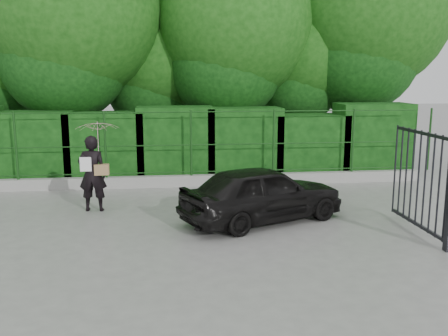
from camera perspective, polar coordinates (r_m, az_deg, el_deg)
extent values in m
plane|color=gray|center=(9.53, -4.65, -8.09)|extent=(80.00, 80.00, 0.00)
cube|color=#9E9E99|center=(13.84, -5.38, -1.49)|extent=(14.00, 0.25, 0.30)
cylinder|color=#153E13|center=(14.19, -22.68, 2.34)|extent=(0.06, 0.06, 1.80)
cylinder|color=#153E13|center=(13.74, -13.41, 2.62)|extent=(0.06, 0.06, 1.80)
cylinder|color=#153E13|center=(13.67, -3.78, 2.85)|extent=(0.06, 0.06, 1.80)
cylinder|color=#153E13|center=(13.97, 5.69, 3.00)|extent=(0.06, 0.06, 1.80)
cylinder|color=#153E13|center=(14.64, 14.53, 3.06)|extent=(0.06, 0.06, 1.80)
cylinder|color=#153E13|center=(15.62, 22.42, 3.05)|extent=(0.06, 0.06, 1.80)
cylinder|color=#153E13|center=(13.78, -5.40, -0.48)|extent=(13.60, 0.03, 0.03)
cylinder|color=#153E13|center=(13.66, -5.46, 2.61)|extent=(13.60, 0.03, 0.03)
cylinder|color=#153E13|center=(13.56, -5.53, 6.38)|extent=(13.60, 0.03, 0.03)
cube|color=black|center=(15.12, -20.89, 2.22)|extent=(2.20, 1.20, 2.03)
cube|color=black|center=(14.77, -13.33, 2.36)|extent=(2.20, 1.20, 1.99)
cube|color=black|center=(14.66, -5.55, 2.83)|extent=(2.20, 1.20, 2.13)
cube|color=black|center=(14.84, 2.20, 2.89)|extent=(2.20, 1.20, 2.09)
cube|color=black|center=(15.29, 9.63, 2.56)|extent=(2.20, 1.20, 1.86)
cube|color=black|center=(15.95, 16.57, 3.18)|extent=(2.20, 1.20, 2.19)
cylinder|color=black|center=(17.83, -23.85, 5.99)|extent=(0.36, 0.36, 3.75)
cylinder|color=black|center=(16.46, -16.35, 7.46)|extent=(0.36, 0.36, 4.50)
sphere|color=#14470F|center=(16.55, -16.87, 16.82)|extent=(5.40, 5.40, 5.40)
cylinder|color=black|center=(17.58, -7.45, 5.94)|extent=(0.36, 0.36, 3.25)
sphere|color=#14470F|center=(17.53, -7.61, 12.30)|extent=(3.90, 3.90, 3.90)
cylinder|color=black|center=(16.71, 1.15, 7.50)|extent=(0.36, 0.36, 4.25)
sphere|color=#14470F|center=(16.76, 1.19, 16.24)|extent=(5.10, 5.10, 5.10)
cylinder|color=black|center=(17.93, 8.83, 6.40)|extent=(0.36, 0.36, 3.50)
sphere|color=#14470F|center=(17.89, 9.02, 13.12)|extent=(4.20, 4.20, 4.20)
cylinder|color=black|center=(18.16, 15.38, 8.17)|extent=(0.36, 0.36, 4.75)
sphere|color=#14470F|center=(18.27, 15.84, 17.13)|extent=(5.70, 5.70, 5.70)
cube|color=black|center=(10.63, 21.11, -5.95)|extent=(0.05, 2.00, 0.06)
cube|color=black|center=(10.28, 21.78, 3.71)|extent=(0.05, 2.00, 0.06)
cylinder|color=black|center=(9.62, 24.09, -2.35)|extent=(0.04, 0.04, 1.90)
cylinder|color=black|center=(9.82, 23.35, -2.03)|extent=(0.04, 0.04, 1.90)
cylinder|color=black|center=(10.04, 22.64, -1.72)|extent=(0.04, 0.04, 1.90)
cylinder|color=black|center=(10.25, 21.96, -1.43)|extent=(0.04, 0.04, 1.90)
cylinder|color=black|center=(10.46, 21.31, -1.14)|extent=(0.04, 0.04, 1.90)
cylinder|color=black|center=(10.68, 20.69, -0.87)|extent=(0.04, 0.04, 1.90)
cylinder|color=black|center=(10.90, 20.09, -0.61)|extent=(0.04, 0.04, 1.90)
cylinder|color=black|center=(11.12, 19.52, -0.36)|extent=(0.04, 0.04, 1.90)
cylinder|color=black|center=(11.34, 18.96, -0.12)|extent=(0.04, 0.04, 1.90)
imported|color=black|center=(11.59, -14.81, -0.61)|extent=(0.66, 0.46, 1.72)
imported|color=beige|center=(11.50, -14.21, 3.09)|extent=(0.94, 0.96, 0.86)
cube|color=#947549|center=(11.46, -13.80, -0.18)|extent=(0.32, 0.15, 0.24)
cube|color=white|center=(11.45, -15.54, 0.41)|extent=(0.25, 0.02, 0.32)
imported|color=black|center=(10.50, 4.43, -2.89)|extent=(3.81, 2.70, 1.21)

